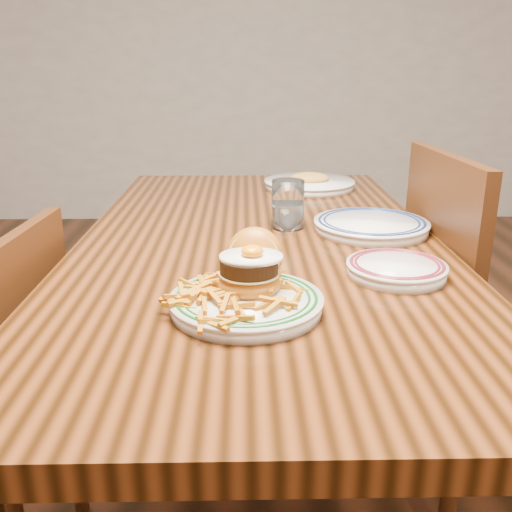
{
  "coord_description": "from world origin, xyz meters",
  "views": [
    {
      "loc": [
        -0.04,
        -1.3,
        1.15
      ],
      "look_at": [
        -0.02,
        -0.37,
        0.83
      ],
      "focal_mm": 40.0,
      "sensor_mm": 36.0,
      "label": 1
    }
  ],
  "objects_px": {
    "side_plate": "(396,268)",
    "chair_right": "(479,325)",
    "table": "(260,273)",
    "main_plate": "(248,288)"
  },
  "relations": [
    {
      "from": "chair_right",
      "to": "side_plate",
      "type": "xyz_separation_m",
      "value": [
        -0.31,
        -0.28,
        0.26
      ]
    },
    {
      "from": "main_plate",
      "to": "table",
      "type": "bearing_deg",
      "value": 95.14
    },
    {
      "from": "side_plate",
      "to": "chair_right",
      "type": "bearing_deg",
      "value": 27.26
    },
    {
      "from": "table",
      "to": "side_plate",
      "type": "distance_m",
      "value": 0.38
    },
    {
      "from": "chair_right",
      "to": "main_plate",
      "type": "relative_size",
      "value": 3.46
    },
    {
      "from": "chair_right",
      "to": "side_plate",
      "type": "relative_size",
      "value": 4.87
    },
    {
      "from": "table",
      "to": "chair_right",
      "type": "xyz_separation_m",
      "value": [
        0.56,
        0.02,
        -0.16
      ]
    },
    {
      "from": "table",
      "to": "chair_right",
      "type": "height_order",
      "value": "chair_right"
    },
    {
      "from": "table",
      "to": "main_plate",
      "type": "xyz_separation_m",
      "value": [
        -0.03,
        -0.4,
        0.12
      ]
    },
    {
      "from": "main_plate",
      "to": "side_plate",
      "type": "bearing_deg",
      "value": 35.41
    }
  ]
}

